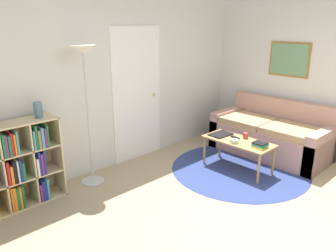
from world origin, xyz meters
The scene contains 14 objects.
ground_plane centered at (0.00, 0.00, 0.00)m, with size 14.00×14.00×0.00m, color tan.
wall_back centered at (0.01, 2.48, 1.29)m, with size 7.70×0.11×2.60m.
wall_right centered at (2.37, 1.23, 1.30)m, with size 0.08×5.46×2.60m.
rug centered at (1.03, 1.04, 0.00)m, with size 1.99×1.99×0.01m.
bookshelf centered at (-1.72, 2.26, 0.50)m, with size 1.02×0.34×1.01m.
floor_lamp centered at (-0.74, 2.18, 1.49)m, with size 0.31×0.31×1.81m.
couch centered at (1.95, 1.06, 0.30)m, with size 0.88×1.81×0.87m.
coffee_table centered at (1.02, 1.07, 0.40)m, with size 0.46×1.01×0.45m.
laptop centered at (1.02, 1.40, 0.46)m, with size 0.35×0.25×0.02m.
bowl centered at (0.89, 1.06, 0.47)m, with size 0.11×0.11×0.05m.
book_stack_on_table centered at (0.98, 0.71, 0.48)m, with size 0.17×0.19×0.07m.
cup centered at (1.16, 1.06, 0.49)m, with size 0.07×0.07×0.08m.
remote centered at (1.06, 1.16, 0.46)m, with size 0.07×0.15×0.02m.
vase_on_shelf centered at (-1.33, 2.27, 1.10)m, with size 0.10×0.10×0.18m.
Camera 1 is at (-2.77, -1.42, 2.07)m, focal length 35.00 mm.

